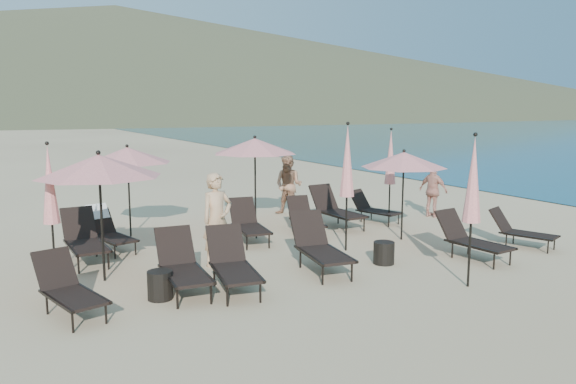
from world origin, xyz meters
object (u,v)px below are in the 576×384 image
lounger_4 (471,238)px  umbrella_open_1 (404,160)px  umbrella_open_2 (127,155)px  umbrella_closed_2 (50,185)px  lounger_7 (108,230)px  umbrella_open_0 (99,166)px  lounger_2 (232,263)px  lounger_11 (373,208)px  side_table_0 (160,285)px  lounger_8 (249,223)px  umbrella_open_3 (255,146)px  beachgoer_c (433,190)px  lounger_3 (319,246)px  umbrella_closed_3 (347,162)px  umbrella_closed_1 (391,158)px  lounger_1 (182,265)px  lounger_0 (68,288)px  side_table_1 (384,253)px  beachgoer_b (289,185)px  lounger_5 (520,230)px  lounger_9 (305,218)px  lounger_6 (84,239)px  beachgoer_a (217,219)px  umbrella_closed_0 (473,181)px

lounger_4 → umbrella_open_1: umbrella_open_1 is taller
umbrella_open_2 → umbrella_closed_2: umbrella_closed_2 is taller
lounger_7 → umbrella_open_0: bearing=-116.8°
lounger_2 → umbrella_open_2: size_ratio=0.81×
lounger_11 → umbrella_open_2: (-6.34, 1.49, 1.62)m
lounger_4 → side_table_0: 6.51m
lounger_8 → umbrella_open_3: size_ratio=0.72×
beachgoer_c → lounger_7: bearing=72.4°
lounger_3 → lounger_4: 3.35m
umbrella_closed_3 → umbrella_open_1: bearing=6.7°
lounger_4 → umbrella_closed_1: size_ratio=0.65×
lounger_1 → lounger_2: bearing=-15.3°
umbrella_closed_2 → lounger_0: bearing=-90.2°
side_table_1 → lounger_0: bearing=179.1°
lounger_8 → beachgoer_b: size_ratio=0.99×
side_table_1 → lounger_11: bearing=55.8°
lounger_3 → side_table_1: 1.45m
lounger_0 → umbrella_open_1: bearing=-4.1°
lounger_1 → lounger_5: (7.80, -0.69, -0.08)m
umbrella_closed_1 → side_table_1: bearing=-130.3°
lounger_7 → lounger_5: bearing=-40.6°
lounger_9 → lounger_5: bearing=-32.2°
lounger_6 → umbrella_open_3: 5.16m
lounger_7 → lounger_11: 7.10m
lounger_5 → side_table_0: bearing=156.7°
side_table_0 → umbrella_open_3: bearing=49.1°
lounger_3 → umbrella_closed_1: (3.91, 2.71, 1.33)m
beachgoer_a → umbrella_open_3: bearing=41.1°
umbrella_open_0 → beachgoer_a: umbrella_open_0 is taller
side_table_0 → lounger_9: bearing=33.4°
lounger_2 → umbrella_open_2: bearing=107.5°
lounger_3 → lounger_11: size_ratio=1.23×
lounger_7 → side_table_0: (0.09, -3.75, -0.22)m
umbrella_open_2 → umbrella_closed_0: (4.37, -6.86, -0.10)m
lounger_5 → umbrella_closed_3: 4.35m
lounger_9 → beachgoer_c: 4.39m
beachgoer_a → beachgoer_b: size_ratio=1.07×
lounger_7 → umbrella_open_1: umbrella_open_1 is taller
umbrella_open_1 → umbrella_closed_1: bearing=61.5°
lounger_0 → side_table_0: lounger_0 is taller
umbrella_closed_0 → umbrella_open_0: bearing=148.4°
lounger_9 → side_table_0: bearing=-135.1°
umbrella_closed_1 → umbrella_open_2: bearing=162.7°
umbrella_open_0 → lounger_9: bearing=16.5°
umbrella_closed_2 → lounger_5: bearing=-13.3°
lounger_11 → umbrella_open_0: (-7.62, -1.90, 1.74)m
lounger_5 → lounger_8: lounger_8 is taller
lounger_2 → side_table_1: 3.36m
lounger_6 → lounger_8: 3.71m
lounger_11 → umbrella_closed_3: (-2.44, -2.22, 1.60)m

